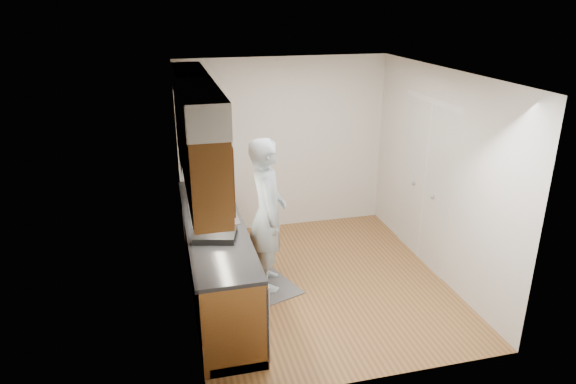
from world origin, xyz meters
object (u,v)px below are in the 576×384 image
object	(u,v)px
soap_bottle_c	(211,187)
soda_can	(228,192)
person	(267,205)
steel_can	(222,189)
soap_bottle_a	(208,188)
soap_bottle_b	(219,190)
dish_rack	(215,235)

from	to	relation	value
soap_bottle_c	soda_can	xyz separation A→B (m)	(0.19, -0.14, -0.03)
person	steel_can	xyz separation A→B (m)	(-0.43, 0.70, -0.03)
soap_bottle_c	soap_bottle_a	bearing A→B (deg)	-113.96
person	soap_bottle_a	size ratio (longest dim) A/B	8.07
person	steel_can	size ratio (longest dim) A/B	15.52
person	soap_bottle_a	distance (m)	0.88
soap_bottle_b	soda_can	size ratio (longest dim) A/B	1.51
soap_bottle_b	soda_can	world-z (taller)	soap_bottle_b
person	soda_can	xyz separation A→B (m)	(-0.37, 0.61, -0.04)
soap_bottle_a	soap_bottle_c	bearing A→B (deg)	66.04
soap_bottle_c	soda_can	world-z (taller)	soap_bottle_c
soap_bottle_b	soda_can	xyz separation A→B (m)	(0.11, -0.03, -0.03)
soda_can	dish_rack	bearing A→B (deg)	-104.20
soap_bottle_b	soda_can	distance (m)	0.12
soda_can	soap_bottle_a	bearing A→B (deg)	172.34
person	soap_bottle_b	xyz separation A→B (m)	(-0.48, 0.64, -0.00)
soap_bottle_a	soap_bottle_b	bearing A→B (deg)	-2.85
soap_bottle_c	steel_can	bearing A→B (deg)	-20.00
soap_bottle_b	steel_can	xyz separation A→B (m)	(0.05, 0.07, -0.03)
person	soda_can	world-z (taller)	person
soap_bottle_a	soda_can	size ratio (longest dim) A/B	2.03
soap_bottle_a	soap_bottle_c	size ratio (longest dim) A/B	1.43
soda_can	soap_bottle_b	bearing A→B (deg)	166.90
soap_bottle_c	dish_rack	distance (m)	1.28
soap_bottle_b	dish_rack	xyz separation A→B (m)	(-0.18, -1.16, -0.06)
steel_can	dish_rack	world-z (taller)	steel_can
soap_bottle_a	dish_rack	distance (m)	1.17
steel_can	soap_bottle_a	bearing A→B (deg)	-160.61
steel_can	soap_bottle_c	bearing A→B (deg)	160.00
person	dish_rack	xyz separation A→B (m)	(-0.66, -0.52, -0.06)
soap_bottle_a	soap_bottle_b	size ratio (longest dim) A/B	1.35
person	steel_can	bearing A→B (deg)	38.15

